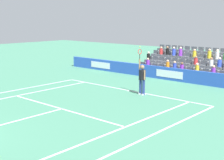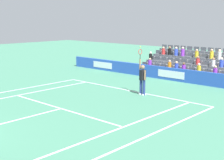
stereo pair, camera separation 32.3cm
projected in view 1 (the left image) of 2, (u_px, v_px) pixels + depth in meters
line_baseline at (130, 91)px, 20.10m from camera, size 10.97×0.10×0.01m
line_service at (62, 109)px, 16.07m from camera, size 8.23×0.10×0.01m
line_centre_service at (3, 124)px, 13.73m from camera, size 0.10×6.40×0.01m
line_singles_sideline_left at (9, 97)px, 18.43m from camera, size 0.10×11.89×0.01m
line_singles_sideline_right at (118, 130)px, 13.05m from camera, size 0.10×11.89×0.01m
line_doubles_sideline_right at (146, 138)px, 12.16m from camera, size 0.10×11.89×0.01m
line_centre_mark at (129, 91)px, 20.03m from camera, size 0.10×0.20×0.01m
sponsor_barrier at (170, 74)px, 23.44m from camera, size 20.84×0.22×0.93m
tennis_player at (142, 78)px, 18.87m from camera, size 0.52×0.38×2.85m
stadium_stand at (190, 66)px, 25.54m from camera, size 7.44×3.80×2.53m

